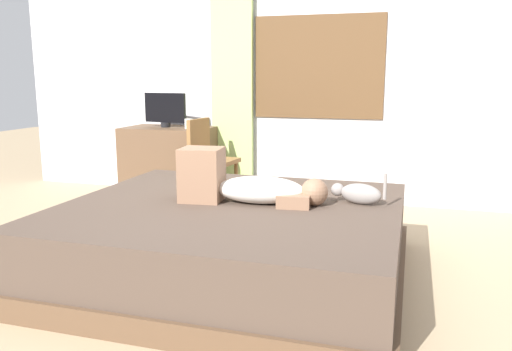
{
  "coord_description": "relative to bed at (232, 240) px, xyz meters",
  "views": [
    {
      "loc": [
        1.1,
        -2.77,
        1.26
      ],
      "look_at": [
        0.14,
        0.38,
        0.62
      ],
      "focal_mm": 36.09,
      "sensor_mm": 36.0,
      "label": 1
    }
  ],
  "objects": [
    {
      "name": "person_lying",
      "position": [
        0.07,
        0.07,
        0.35
      ],
      "size": [
        0.94,
        0.35,
        0.34
      ],
      "color": "silver",
      "rests_on": "bed"
    },
    {
      "name": "ground_plane",
      "position": [
        -0.04,
        -0.18,
        -0.23
      ],
      "size": [
        16.0,
        16.0,
        0.0
      ],
      "primitive_type": "plane",
      "color": "tan"
    },
    {
      "name": "cat",
      "position": [
        0.76,
        0.24,
        0.31
      ],
      "size": [
        0.35,
        0.17,
        0.21
      ],
      "color": "gray",
      "rests_on": "bed"
    },
    {
      "name": "bed",
      "position": [
        0.0,
        0.0,
        0.0
      ],
      "size": [
        2.12,
        1.95,
        0.47
      ],
      "color": "brown",
      "rests_on": "ground"
    },
    {
      "name": "curtain_left",
      "position": [
        -0.75,
        2.14,
        1.04
      ],
      "size": [
        0.44,
        0.06,
        2.54
      ],
      "primitive_type": "cube",
      "color": "#ADCC75",
      "rests_on": "ground"
    },
    {
      "name": "back_wall_with_window",
      "position": [
        -0.04,
        2.26,
        1.22
      ],
      "size": [
        6.4,
        0.14,
        2.9
      ],
      "color": "silver",
      "rests_on": "ground"
    },
    {
      "name": "cup",
      "position": [
        -1.09,
        1.78,
        0.56
      ],
      "size": [
        0.08,
        0.08,
        0.1
      ],
      "primitive_type": "cylinder",
      "color": "white",
      "rests_on": "desk"
    },
    {
      "name": "chair_by_desk",
      "position": [
        -0.8,
        1.57,
        0.28
      ],
      "size": [
        0.42,
        0.42,
        0.86
      ],
      "color": "brown",
      "rests_on": "ground"
    },
    {
      "name": "desk",
      "position": [
        -1.35,
        1.86,
        0.14
      ],
      "size": [
        0.9,
        0.56,
        0.74
      ],
      "color": "brown",
      "rests_on": "ground"
    },
    {
      "name": "tv_monitor",
      "position": [
        -1.38,
        1.86,
        0.69
      ],
      "size": [
        0.48,
        0.1,
        0.35
      ],
      "color": "black",
      "rests_on": "desk"
    }
  ]
}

